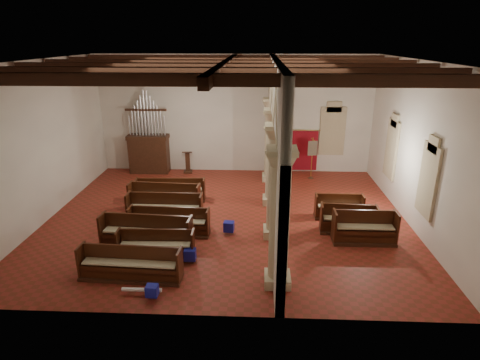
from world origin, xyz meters
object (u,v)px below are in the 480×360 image
Objects in this scene: pipe_organ at (149,147)px; nave_pew_0 at (131,268)px; aisle_pew_0 at (364,232)px; lectern at (188,163)px; processional_banner at (312,164)px.

nave_pew_0 is at bearing -78.64° from pipe_organ.
aisle_pew_0 is (7.42, 2.58, 0.05)m from nave_pew_0.
pipe_organ reaches higher than nave_pew_0.
lectern is at bearing 135.35° from aisle_pew_0.
processional_banner reaches higher than lectern.
processional_banner is at bearing 98.67° from aisle_pew_0.
pipe_organ reaches higher than aisle_pew_0.
pipe_organ is at bearing 174.20° from lectern.
pipe_organ is 2.03× the size of aisle_pew_0.
aisle_pew_0 is (1.01, -6.68, -0.37)m from processional_banner.
lectern is 10.40m from aisle_pew_0.
pipe_organ is 2.19m from lectern.
processional_banner is at bearing -4.37° from pipe_organ.
processional_banner is 0.69× the size of nave_pew_0.
nave_pew_0 is (-6.40, -9.26, -0.43)m from processional_banner.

